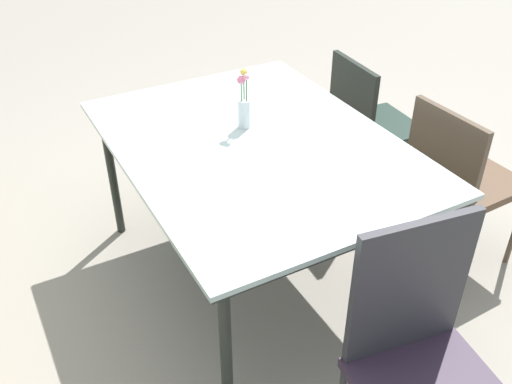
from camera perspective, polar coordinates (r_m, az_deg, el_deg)
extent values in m
plane|color=gray|center=(3.02, -2.41, -7.65)|extent=(12.00, 12.00, 0.00)
cube|color=#B2C6C1|center=(2.53, 0.00, 4.73)|extent=(1.54, 1.15, 0.02)
cube|color=#232823|center=(2.54, 0.00, 4.27)|extent=(1.50, 1.13, 0.02)
cylinder|color=#232823|center=(2.57, 17.40, -7.16)|extent=(0.04, 0.04, 0.76)
cylinder|color=#232823|center=(3.45, 1.78, 6.04)|extent=(0.04, 0.04, 0.76)
cylinder|color=#232823|center=(2.13, -2.98, -16.06)|extent=(0.04, 0.04, 0.76)
cylinder|color=#232823|center=(3.14, -14.11, 1.72)|extent=(0.04, 0.04, 0.76)
cube|color=#2D2D33|center=(1.94, 15.05, -9.23)|extent=(0.09, 0.43, 0.54)
cylinder|color=#2D2D33|center=(2.40, 17.53, -16.74)|extent=(0.03, 0.03, 0.43)
cube|color=black|center=(3.44, 12.01, 6.34)|extent=(0.46, 0.46, 0.04)
cube|color=black|center=(3.24, 9.54, 9.11)|extent=(0.41, 0.05, 0.42)
cylinder|color=black|center=(3.79, 12.33, 5.19)|extent=(0.03, 0.03, 0.43)
cylinder|color=black|center=(3.54, 15.99, 2.29)|extent=(0.03, 0.03, 0.43)
cylinder|color=black|center=(3.59, 7.23, 3.97)|extent=(0.03, 0.03, 0.43)
cylinder|color=black|center=(3.32, 10.73, 0.80)|extent=(0.03, 0.03, 0.43)
cube|color=#4F3724|center=(3.02, 20.22, 1.15)|extent=(0.46, 0.46, 0.04)
cube|color=#4C3D2D|center=(2.77, 18.21, 3.67)|extent=(0.43, 0.05, 0.41)
cylinder|color=#4C3D2D|center=(3.39, 19.21, 0.37)|extent=(0.03, 0.03, 0.46)
cylinder|color=#4C3D2D|center=(3.12, 14.14, -1.76)|extent=(0.03, 0.03, 0.46)
cylinder|color=#4C3D2D|center=(2.92, 19.53, -5.82)|extent=(0.03, 0.03, 0.46)
cylinder|color=silver|center=(2.61, -1.20, 7.76)|extent=(0.06, 0.06, 0.13)
cylinder|color=#2D662D|center=(2.56, -0.95, 9.77)|extent=(0.01, 0.01, 0.16)
sphere|color=pink|center=(2.53, -0.97, 11.37)|extent=(0.03, 0.03, 0.03)
cylinder|color=#2D662D|center=(2.57, -1.20, 10.10)|extent=(0.00, 0.01, 0.17)
sphere|color=#EFCC4C|center=(2.54, -1.23, 11.85)|extent=(0.03, 0.03, 0.03)
cylinder|color=#2D662D|center=(2.57, -1.47, 9.66)|extent=(0.01, 0.01, 0.14)
sphere|color=pink|center=(2.54, -1.49, 11.07)|extent=(0.04, 0.04, 0.04)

